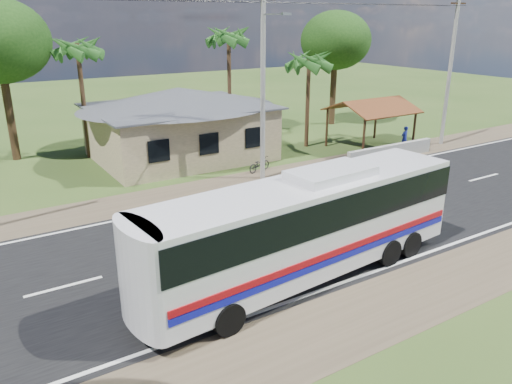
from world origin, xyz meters
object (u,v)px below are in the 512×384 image
at_px(coach_bus, 308,220).
at_px(person, 405,138).
at_px(motorcycle, 259,164).
at_px(waiting_shed, 372,108).

distance_m(coach_bus, person, 19.55).
bearing_deg(motorcycle, coach_bus, 138.08).
distance_m(waiting_shed, coach_bus, 19.15).
bearing_deg(motorcycle, person, -110.92).
relative_size(waiting_shed, person, 3.35).
xyz_separation_m(coach_bus, motorcycle, (5.30, 11.34, -1.68)).
bearing_deg(waiting_shed, person, -44.82).
relative_size(waiting_shed, coach_bus, 0.43).
bearing_deg(person, waiting_shed, -47.60).
height_order(motorcycle, person, person).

